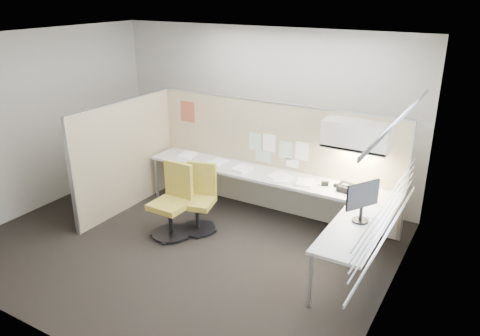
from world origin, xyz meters
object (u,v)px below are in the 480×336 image
Objects in this scene: desk at (281,189)px; chair_right at (199,200)px; phone at (345,188)px; chair_left at (173,203)px; monitor at (362,199)px.

chair_right is (-1.00, -0.68, -0.14)m from desk.
chair_right is 2.10m from phone.
monitor is (2.60, 0.34, 0.54)m from chair_left.
desk is at bearing 20.05° from chair_right.
chair_right reaches higher than phone.
chair_right is 1.94× the size of monitor.
chair_right is at bearing 121.53° from monitor.
chair_left is at bearing -143.77° from phone.
monitor is (1.37, -0.66, 0.42)m from desk.
chair_right is 2.43m from monitor.
desk is at bearing 39.66° from chair_left.
chair_left is 2.68m from monitor.
monitor is at bearing -51.46° from phone.
chair_left reaches higher than desk.
monitor reaches higher than chair_left.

